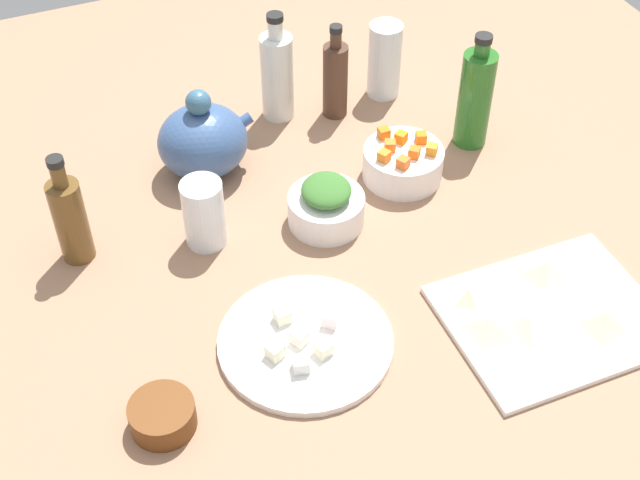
{
  "coord_description": "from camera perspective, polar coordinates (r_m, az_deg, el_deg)",
  "views": [
    {
      "loc": [
        -38.0,
        -88.82,
        101.87
      ],
      "look_at": [
        0.0,
        0.0,
        8.0
      ],
      "focal_mm": 49.48,
      "sensor_mm": 36.0,
      "label": 1
    }
  ],
  "objects": [
    {
      "name": "bottle_2",
      "position": [
        1.64,
        0.99,
        10.41
      ],
      "size": [
        4.6,
        4.6,
        18.58
      ],
      "color": "#4A2F21",
      "rests_on": "tabletop"
    },
    {
      "name": "tofu_cube_0",
      "position": [
        1.25,
        -1.34,
        -6.27
      ],
      "size": [
        2.96,
        2.96,
        2.2
      ],
      "primitive_type": "cube",
      "rotation": [
        0.0,
        0.0,
        2.04
      ],
      "color": "white",
      "rests_on": "plate_tofu"
    },
    {
      "name": "tabletop",
      "position": [
        1.39,
        0.0,
        -1.92
      ],
      "size": [
        190.0,
        190.0,
        3.0
      ],
      "primitive_type": "cube",
      "color": "#997054",
      "rests_on": "ground"
    },
    {
      "name": "carrot_cube_4",
      "position": [
        1.49,
        6.12,
        5.65
      ],
      "size": [
        2.54,
        2.54,
        1.8
      ],
      "primitive_type": "cube",
      "rotation": [
        0.0,
        0.0,
        0.86
      ],
      "color": "orange",
      "rests_on": "bowl_carrots"
    },
    {
      "name": "dumpling_4",
      "position": [
        1.33,
        17.95,
        -4.93
      ],
      "size": [
        7.65,
        7.78,
        3.05
      ],
      "primitive_type": "pyramid",
      "rotation": [
        0.0,
        0.0,
        0.94
      ],
      "color": "beige",
      "rests_on": "cutting_board"
    },
    {
      "name": "carrot_cube_7",
      "position": [
        1.53,
        4.15,
        6.91
      ],
      "size": [
        1.86,
        1.86,
        1.8
      ],
      "primitive_type": "cube",
      "rotation": [
        0.0,
        0.0,
        1.53
      ],
      "color": "orange",
      "rests_on": "bowl_carrots"
    },
    {
      "name": "drinking_glass_1",
      "position": [
        1.39,
        -7.52,
        1.72
      ],
      "size": [
        6.66,
        6.66,
        11.71
      ],
      "primitive_type": "cylinder",
      "color": "white",
      "rests_on": "tabletop"
    },
    {
      "name": "carrot_cube_0",
      "position": [
        1.52,
        5.26,
        6.63
      ],
      "size": [
        2.49,
        2.49,
        1.8
      ],
      "primitive_type": "cube",
      "rotation": [
        0.0,
        0.0,
        0.57
      ],
      "color": "orange",
      "rests_on": "bowl_carrots"
    },
    {
      "name": "tofu_cube_4",
      "position": [
        1.24,
        -2.93,
        -7.18
      ],
      "size": [
        2.88,
        2.88,
        2.2
      ],
      "primitive_type": "cube",
      "rotation": [
        0.0,
        0.0,
        0.4
      ],
      "color": "#F3F1CB",
      "rests_on": "plate_tofu"
    },
    {
      "name": "bowl_small_side",
      "position": [
        1.19,
        -10.16,
        -11.12
      ],
      "size": [
        8.85,
        8.85,
        4.0
      ],
      "primitive_type": "cylinder",
      "color": "brown",
      "rests_on": "tabletop"
    },
    {
      "name": "tofu_cube_1",
      "position": [
        1.27,
        0.67,
        -5.1
      ],
      "size": [
        3.08,
        3.08,
        2.2
      ],
      "primitive_type": "cube",
      "rotation": [
        0.0,
        0.0,
        2.49
      ],
      "color": "white",
      "rests_on": "plate_tofu"
    },
    {
      "name": "drinking_glass_0",
      "position": [
        1.7,
        4.19,
        11.53
      ],
      "size": [
        6.31,
        6.31,
        14.77
      ],
      "primitive_type": "cylinder",
      "color": "white",
      "rests_on": "tabletop"
    },
    {
      "name": "carrot_cube_1",
      "position": [
        1.48,
        4.17,
        5.45
      ],
      "size": [
        2.44,
        2.44,
        1.8
      ],
      "primitive_type": "cube",
      "rotation": [
        0.0,
        0.0,
        2.07
      ],
      "color": "orange",
      "rests_on": "bowl_carrots"
    },
    {
      "name": "bowl_carrots",
      "position": [
        1.53,
        5.38,
        4.95
      ],
      "size": [
        13.78,
        13.78,
        5.69
      ],
      "primitive_type": "cylinder",
      "color": "white",
      "rests_on": "tabletop"
    },
    {
      "name": "teapot",
      "position": [
        1.52,
        -7.58,
        6.42
      ],
      "size": [
        17.05,
        14.36,
        16.54
      ],
      "color": "#395685",
      "rests_on": "tabletop"
    },
    {
      "name": "bottle_0",
      "position": [
        1.63,
        -2.79,
        10.64
      ],
      "size": [
        5.99,
        5.99,
        21.09
      ],
      "color": "silver",
      "rests_on": "tabletop"
    },
    {
      "name": "dumpling_0",
      "position": [
        1.38,
        14.42,
        -1.88
      ],
      "size": [
        7.12,
        7.17,
        2.98
      ],
      "primitive_type": "pyramid",
      "rotation": [
        0.0,
        0.0,
        4.09
      ],
      "color": "beige",
      "rests_on": "cutting_board"
    },
    {
      "name": "bottle_1",
      "position": [
        1.58,
        10.0,
        9.07
      ],
      "size": [
        5.99,
        5.99,
        21.84
      ],
      "color": "#276722",
      "rests_on": "tabletop"
    },
    {
      "name": "carrot_cube_2",
      "position": [
        1.5,
        4.55,
        6.1
      ],
      "size": [
        2.36,
        2.36,
        1.8
      ],
      "primitive_type": "cube",
      "rotation": [
        0.0,
        0.0,
        1.17
      ],
      "color": "orange",
      "rests_on": "bowl_carrots"
    },
    {
      "name": "carrot_cube_5",
      "position": [
        1.52,
        6.56,
        6.6
      ],
      "size": [
        2.29,
        2.29,
        1.8
      ],
      "primitive_type": "cube",
      "rotation": [
        0.0,
        0.0,
        1.24
      ],
      "color": "orange",
      "rests_on": "bowl_carrots"
    },
    {
      "name": "bottle_3",
      "position": [
        1.39,
        -15.86,
        1.37
      ],
      "size": [
        5.13,
        5.13,
        19.52
      ],
      "color": "brown",
      "rests_on": "tabletop"
    },
    {
      "name": "bowl_greens",
      "position": [
        1.43,
        0.4,
        1.99
      ],
      "size": [
        12.56,
        12.56,
        5.27
      ],
      "primitive_type": "cylinder",
      "color": "white",
      "rests_on": "tabletop"
    },
    {
      "name": "dumpling_3",
      "position": [
        1.29,
        10.89,
        -5.48
      ],
      "size": [
        7.72,
        7.76,
        2.7
      ],
      "primitive_type": "pyramid",
      "rotation": [
        0.0,
        0.0,
        5.47
      ],
      "color": "beige",
      "rests_on": "cutting_board"
    },
    {
      "name": "tofu_cube_2",
      "position": [
        1.28,
        -2.46,
        -4.91
      ],
      "size": [
        2.4,
        2.4,
        2.2
      ],
      "primitive_type": "cube",
      "rotation": [
        0.0,
        0.0,
        0.09
      ],
      "color": "#F1EDCE",
      "rests_on": "plate_tofu"
    },
    {
      "name": "cutting_board",
      "position": [
        1.34,
        14.78,
        -4.83
      ],
      "size": [
        31.11,
        25.24,
        1.0
      ],
      "primitive_type": "cube",
      "rotation": [
        0.0,
        0.0,
        -0.02
      ],
      "color": "white",
      "rests_on": "tabletop"
    },
    {
      "name": "carrot_cube_3",
      "position": [
        1.47,
        5.4,
        5.0
      ],
      "size": [
        2.46,
        2.46,
        1.8
      ],
      "primitive_type": "cube",
      "rotation": [
        0.0,
        0.0,
        2.09
      ],
      "color": "orange",
      "rests_on": "bowl_carrots"
    },
    {
      "name": "dumpling_2",
      "position": [
        1.3,
        13.32,
        -5.17
      ],
      "size": [
        7.1,
        7.23,
        3.02
      ],
      "primitive_type": "pyramid",
      "rotation": [
        0.0,
        0.0,
        4.39
      ],
      "color": "beige",
      "rests_on": "cutting_board"
    },
    {
      "name": "carrot_cube_6",
      "position": [
        1.5,
        7.25,
        5.83
      ],
      "size": [
        2.54,
        2.54,
        1.8
      ],
      "primitive_type": "cube",
      "rotation": [
        0.0,
        0.0,
        2.44
      ],
      "color": "orange",
      "rests_on": "bowl_carrots"
    },
    {
      "name": "plate_tofu",
      "position": [
        1.27,
        -0.95,
        -6.61
      ],
      "size": [
        25.25,
        25.25,
        1.2
      ],
      "primitive_type": "cylinder",
      "color": "white",
      "rests_on": "tabletop"
    },
    {
      "name": "chopped_greens_mound",
      "position": [
        1.41,
        0.41,
        3.25
      ],
      "size": [
        10.65,
        11.06,
        3.03
      ],
      "primitive_type": "ellipsoid",
      "rotation": [
        0.0,
        0.0,
        1.21
      ],
      "color": "#396C2C",
      "rests_on": "bowl_greens"
    },
    {
      "name": "dumpling_1",
      "position": [
        1.33,
        9.54,
        -3.53
      ],
      "size": [
        4.13,
        4.58,
        2.26
      ],
      "primitive_type": "pyramid",
      "rotation": [
        0.0,
        0.0,
        4.88
      ],
      "color": "beige",
      "rests_on": "cutting_board"
    },
    {
      "name": "tofu_cube_5",
      "position": [
        1.24,
        0.21,
        -7.02
      ],
      "size": [
        2.73,
        2.73,
        2.2
      ],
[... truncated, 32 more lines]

